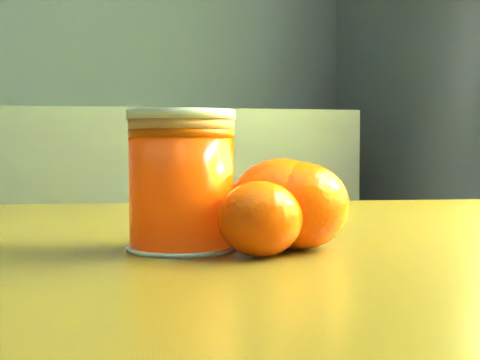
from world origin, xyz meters
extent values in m
cube|color=brown|center=(1.04, 0.07, 0.71)|extent=(1.05, 0.79, 0.04)
cylinder|color=#F53B04|center=(0.94, 0.03, 0.78)|extent=(0.08, 0.08, 0.09)
cylinder|color=#E2935C|center=(0.94, 0.03, 0.82)|extent=(0.08, 0.08, 0.01)
cylinder|color=silver|center=(0.94, 0.03, 0.83)|extent=(0.08, 0.08, 0.00)
ellipsoid|color=#FF4A05|center=(1.01, 0.02, 0.77)|extent=(0.10, 0.10, 0.07)
ellipsoid|color=#FF4A05|center=(1.02, 0.01, 0.77)|extent=(0.09, 0.09, 0.06)
ellipsoid|color=#FF4A05|center=(0.99, -0.01, 0.76)|extent=(0.07, 0.07, 0.05)
camera|label=1|loc=(0.87, -0.45, 0.81)|focal=50.00mm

